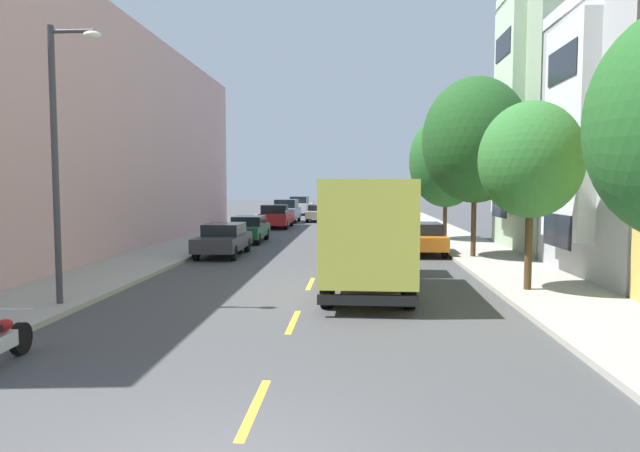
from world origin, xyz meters
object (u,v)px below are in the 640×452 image
street_tree_second (531,160)px  street_lamp (60,145)px  street_tree_farthest (446,161)px  parked_suv_navy (391,210)px  parked_pickup_red (276,217)px  parked_suv_teal (399,219)px  moving_champagne_sedan (318,213)px  parked_sedan_forest (248,229)px  parked_suv_sky (287,211)px  parked_sedan_orange (422,238)px  delivery_box_truck (368,228)px  parked_suv_white (300,205)px  street_tree_third (475,140)px  parked_sedan_charcoal (223,239)px

street_tree_second → street_lamp: bearing=-167.7°
street_tree_farthest → parked_suv_navy: street_tree_farthest is taller
street_tree_second → parked_pickup_red: size_ratio=1.01×
street_tree_farthest → parked_suv_teal: size_ratio=1.43×
street_tree_farthest → moving_champagne_sedan: size_ratio=1.53×
street_tree_farthest → parked_sedan_forest: size_ratio=1.53×
moving_champagne_sedan → street_tree_second: bearing=-75.6°
street_tree_farthest → parked_suv_navy: 17.24m
parked_sedan_forest → parked_suv_sky: (0.10, 16.54, 0.24)m
street_tree_second → parked_suv_navy: bearing=93.5°
parked_suv_teal → parked_suv_sky: 14.21m
parked_suv_sky → parked_sedan_orange: parked_suv_sky is taller
street_lamp → delivery_box_truck: bearing=21.2°
parked_suv_teal → parked_suv_sky: size_ratio=1.00×
street_lamp → parked_sedan_forest: 17.24m
parked_suv_navy → parked_sedan_orange: size_ratio=1.07×
parked_sedan_forest → parked_suv_sky: bearing=89.7°
parked_suv_teal → parked_sedan_forest: bearing=-149.0°
street_lamp → parked_suv_navy: bearing=73.2°
parked_suv_navy → parked_suv_white: same height
parked_suv_navy → delivery_box_truck: bearing=-94.8°
parked_pickup_red → street_tree_third: bearing=-57.5°
moving_champagne_sedan → parked_suv_teal: bearing=-64.4°
parked_suv_navy → moving_champagne_sedan: parked_suv_navy is taller
street_tree_farthest → parked_pickup_red: 14.68m
street_lamp → parked_suv_white: street_lamp is taller
street_lamp → parked_suv_teal: 24.48m
parked_sedan_forest → parked_sedan_charcoal: (0.02, -5.97, 0.00)m
parked_suv_navy → parked_sedan_orange: (0.03, -22.45, -0.24)m
parked_pickup_red → parked_suv_teal: parked_suv_teal is taller
parked_suv_white → parked_suv_sky: bearing=-89.5°
street_tree_second → parked_pickup_red: 26.78m
street_tree_third → parked_suv_sky: size_ratio=1.55×
delivery_box_truck → parked_suv_sky: bearing=101.5°
street_tree_second → street_tree_farthest: 15.05m
street_lamp → parked_sedan_charcoal: 11.48m
parked_suv_teal → parked_suv_sky: same height
parked_suv_sky → delivery_box_truck: bearing=-78.5°
street_tree_third → moving_champagne_sedan: bearing=108.6°
street_lamp → parked_suv_white: size_ratio=1.43×
parked_suv_white → parked_sedan_orange: parked_suv_white is taller
parked_pickup_red → parked_suv_navy: (8.81, 7.46, 0.16)m
parked_sedan_forest → parked_suv_sky: 16.54m
parked_suv_white → parked_sedan_orange: bearing=-75.0°
delivery_box_truck → parked_sedan_charcoal: (-6.24, 7.85, -1.13)m
parked_suv_teal → parked_suv_white: (-8.68, 23.43, 0.00)m
parked_sedan_forest → parked_suv_teal: (8.68, 5.21, 0.24)m
street_tree_second → street_tree_farthest: street_tree_farthest is taller
parked_suv_teal → moving_champagne_sedan: bearing=115.6°
parked_sedan_orange → parked_sedan_forest: bearing=152.0°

